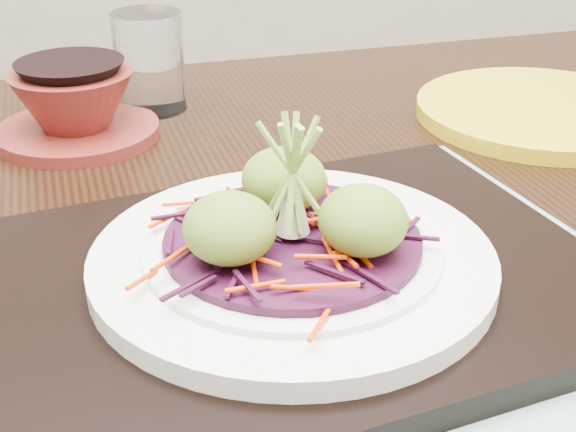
{
  "coord_description": "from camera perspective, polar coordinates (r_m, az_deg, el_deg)",
  "views": [
    {
      "loc": [
        -0.02,
        -0.52,
        1.05
      ],
      "look_at": [
        0.04,
        -0.11,
        0.84
      ],
      "focal_mm": 50.0,
      "sensor_mm": 36.0,
      "label": 1
    }
  ],
  "objects": [
    {
      "name": "dining_table",
      "position": [
        0.58,
        -4.15,
        -11.43
      ],
      "size": [
        1.39,
        1.05,
        0.79
      ],
      "rotation": [
        0.0,
        0.0,
        0.17
      ],
      "color": "black",
      "rests_on": "ground"
    },
    {
      "name": "placemat",
      "position": [
        0.47,
        0.3,
        -5.72
      ],
      "size": [
        0.48,
        0.42,
        0.0
      ],
      "primitive_type": "cube",
      "rotation": [
        0.0,
        0.0,
        0.27
      ],
      "color": "gray",
      "rests_on": "dining_table"
    },
    {
      "name": "serving_tray",
      "position": [
        0.47,
        0.31,
        -4.72
      ],
      "size": [
        0.42,
        0.35,
        0.02
      ],
      "primitive_type": "cube",
      "rotation": [
        0.0,
        0.0,
        0.27
      ],
      "color": "black",
      "rests_on": "placemat"
    },
    {
      "name": "white_plate",
      "position": [
        0.46,
        0.31,
        -3.05
      ],
      "size": [
        0.23,
        0.23,
        0.02
      ],
      "color": "white",
      "rests_on": "serving_tray"
    },
    {
      "name": "cabbage_bed",
      "position": [
        0.46,
        0.32,
        -1.77
      ],
      "size": [
        0.15,
        0.15,
        0.01
      ],
      "primitive_type": "cylinder",
      "color": "#350A21",
      "rests_on": "white_plate"
    },
    {
      "name": "carrot_julienne",
      "position": [
        0.45,
        0.32,
        -0.98
      ],
      "size": [
        0.18,
        0.18,
        0.01
      ],
      "primitive_type": null,
      "color": "#EA3504",
      "rests_on": "cabbage_bed"
    },
    {
      "name": "guacamole_scoops",
      "position": [
        0.44,
        0.33,
        0.53
      ],
      "size": [
        0.13,
        0.11,
        0.04
      ],
      "color": "olive",
      "rests_on": "cabbage_bed"
    },
    {
      "name": "scallion_garnish",
      "position": [
        0.44,
        0.33,
        2.64
      ],
      "size": [
        0.05,
        0.05,
        0.08
      ],
      "primitive_type": null,
      "color": "#85B046",
      "rests_on": "cabbage_bed"
    },
    {
      "name": "water_glass",
      "position": [
        0.77,
        -9.83,
        10.75
      ],
      "size": [
        0.07,
        0.07,
        0.09
      ],
      "primitive_type": "cylinder",
      "rotation": [
        0.0,
        0.0,
        -0.16
      ],
      "color": "white",
      "rests_on": "dining_table"
    },
    {
      "name": "terracotta_bowl_set",
      "position": [
        0.72,
        -14.91,
        7.39
      ],
      "size": [
        0.16,
        0.16,
        0.06
      ],
      "rotation": [
        0.0,
        0.0,
        -0.14
      ],
      "color": "#5C1A16",
      "rests_on": "dining_table"
    },
    {
      "name": "yellow_plate",
      "position": [
        0.78,
        17.59,
        7.14
      ],
      "size": [
        0.24,
        0.24,
        0.01
      ],
      "primitive_type": "cylinder",
      "rotation": [
        0.0,
        0.0,
        0.04
      ],
      "color": "gold",
      "rests_on": "dining_table"
    }
  ]
}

